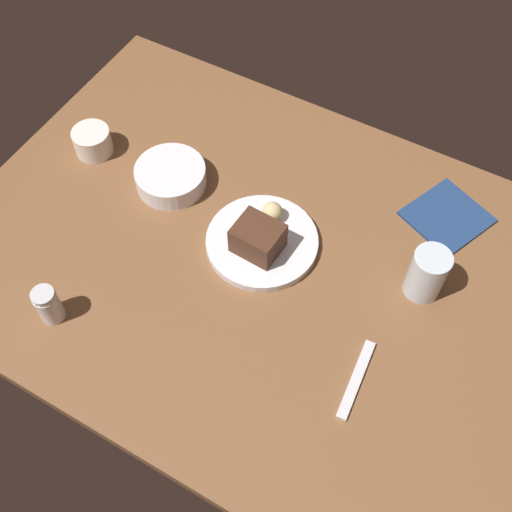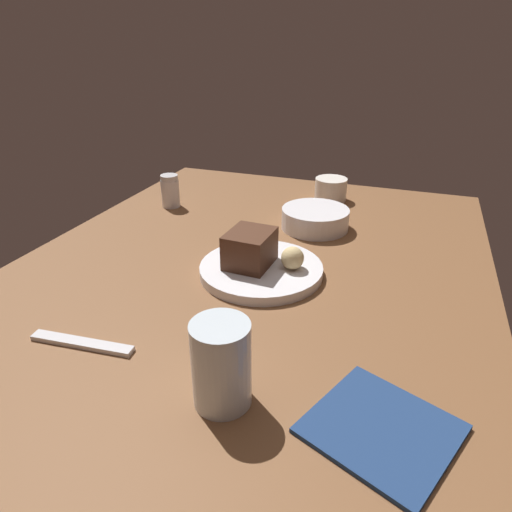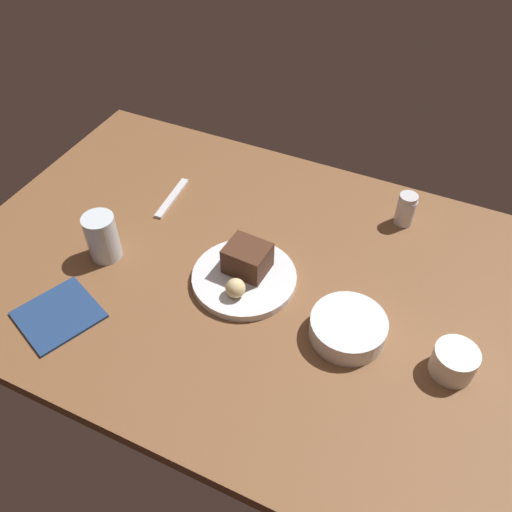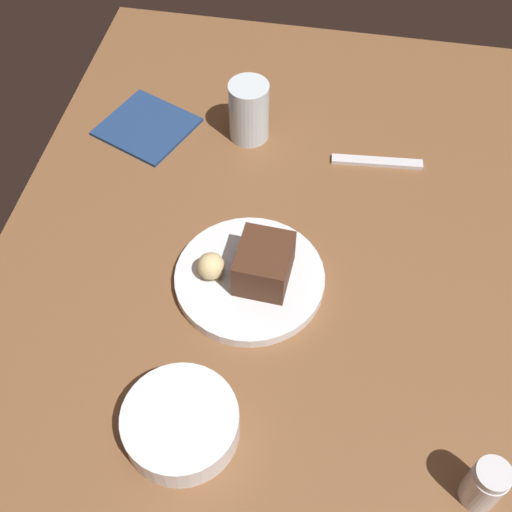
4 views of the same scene
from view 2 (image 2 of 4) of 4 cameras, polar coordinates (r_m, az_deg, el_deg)
dining_table at (r=79.36cm, az=-2.05°, el=-3.81°), size 120.00×84.00×3.00cm
dessert_plate at (r=79.66cm, az=0.65°, el=-1.72°), size 21.52×21.52×1.72cm
chocolate_cake_slice at (r=78.34cm, az=-0.77°, el=0.96°), size 8.93×7.75×6.08cm
bread_roll at (r=77.63cm, az=4.59°, el=-0.25°), size 3.95×3.95×3.95cm
salt_shaker at (r=111.94cm, az=-10.69°, el=7.99°), size 4.31×4.31×7.81cm
water_glass at (r=51.99cm, az=-4.36°, el=-13.36°), size 6.74×6.74×10.53cm
side_bowl at (r=98.74cm, az=7.41°, el=4.68°), size 14.36×14.36×4.38cm
coffee_cup at (r=116.41cm, az=9.35°, el=8.26°), size 7.89×7.89×5.54cm
dessert_spoon at (r=67.22cm, az=-20.98°, el=-10.16°), size 3.08×15.10×0.70cm
folded_napkin at (r=53.67cm, az=15.41°, el=-20.15°), size 18.07×18.42×0.60cm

